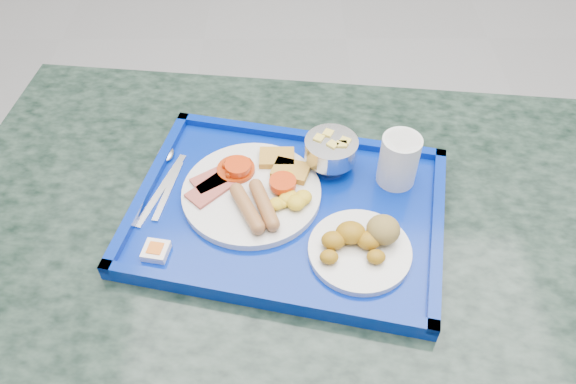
# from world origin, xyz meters

# --- Properties ---
(floor) EXTENTS (6.00, 6.00, 0.00)m
(floor) POSITION_xyz_m (0.00, 0.00, 0.00)
(floor) COLOR gray
(floor) RESTS_ON ground
(table) EXTENTS (1.27, 0.92, 0.74)m
(table) POSITION_xyz_m (-0.27, -0.40, 0.55)
(table) COLOR gray
(table) RESTS_ON floor
(tray) EXTENTS (0.56, 0.46, 0.03)m
(tray) POSITION_xyz_m (-0.28, -0.37, 0.75)
(tray) COLOR #032196
(tray) RESTS_ON table
(main_plate) EXTENTS (0.23, 0.23, 0.04)m
(main_plate) POSITION_xyz_m (-0.33, -0.35, 0.77)
(main_plate) COLOR silver
(main_plate) RESTS_ON tray
(bread_plate) EXTENTS (0.16, 0.16, 0.05)m
(bread_plate) POSITION_xyz_m (-0.17, -0.46, 0.77)
(bread_plate) COLOR silver
(bread_plate) RESTS_ON tray
(fruit_bowl) EXTENTS (0.09, 0.09, 0.06)m
(fruit_bowl) POSITION_xyz_m (-0.21, -0.28, 0.80)
(fruit_bowl) COLOR #B4B4B6
(fruit_bowl) RESTS_ON tray
(juice_cup) EXTENTS (0.07, 0.07, 0.09)m
(juice_cup) POSITION_xyz_m (-0.10, -0.31, 0.81)
(juice_cup) COLOR silver
(juice_cup) RESTS_ON tray
(spoon) EXTENTS (0.05, 0.18, 0.01)m
(spoon) POSITION_xyz_m (-0.49, -0.27, 0.76)
(spoon) COLOR #B4B4B6
(spoon) RESTS_ON tray
(knife) EXTENTS (0.06, 0.17, 0.00)m
(knife) POSITION_xyz_m (-0.49, -0.33, 0.76)
(knife) COLOR #B4B4B6
(knife) RESTS_ON tray
(jam_packet) EXTENTS (0.04, 0.04, 0.01)m
(jam_packet) POSITION_xyz_m (-0.48, -0.46, 0.76)
(jam_packet) COLOR white
(jam_packet) RESTS_ON tray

